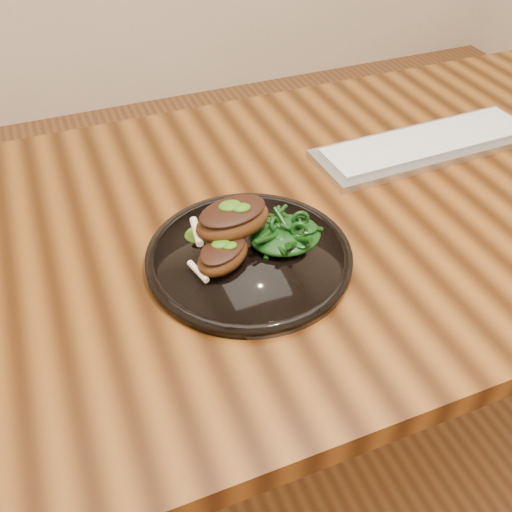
{
  "coord_description": "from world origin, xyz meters",
  "views": [
    {
      "loc": [
        -0.45,
        -0.67,
        1.3
      ],
      "look_at": [
        -0.23,
        -0.11,
        0.78
      ],
      "focal_mm": 40.0,
      "sensor_mm": 36.0,
      "label": 1
    }
  ],
  "objects": [
    {
      "name": "desk",
      "position": [
        0.0,
        0.0,
        0.67
      ],
      "size": [
        1.6,
        0.8,
        0.75
      ],
      "color": "black",
      "rests_on": "ground"
    },
    {
      "name": "plate",
      "position": [
        -0.23,
        -0.09,
        0.76
      ],
      "size": [
        0.3,
        0.3,
        0.02
      ],
      "color": "black",
      "rests_on": "desk"
    },
    {
      "name": "lamb_chop_front",
      "position": [
        -0.28,
        -0.1,
        0.79
      ],
      "size": [
        0.11,
        0.1,
        0.04
      ],
      "color": "#48240E",
      "rests_on": "plate"
    },
    {
      "name": "lamb_chop_back",
      "position": [
        -0.25,
        -0.06,
        0.81
      ],
      "size": [
        0.13,
        0.1,
        0.05
      ],
      "color": "#48240E",
      "rests_on": "plate"
    },
    {
      "name": "herb_smear",
      "position": [
        -0.27,
        -0.03,
        0.77
      ],
      "size": [
        0.08,
        0.05,
        0.0
      ],
      "primitive_type": "ellipsoid",
      "color": "#1F4B08",
      "rests_on": "plate"
    },
    {
      "name": "greens_heap",
      "position": [
        -0.17,
        -0.09,
        0.79
      ],
      "size": [
        0.11,
        0.1,
        0.04
      ],
      "color": "black",
      "rests_on": "plate"
    },
    {
      "name": "keyboard",
      "position": [
        0.19,
        0.08,
        0.76
      ],
      "size": [
        0.44,
        0.15,
        0.02
      ],
      "color": "#B3B5B7",
      "rests_on": "desk"
    }
  ]
}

